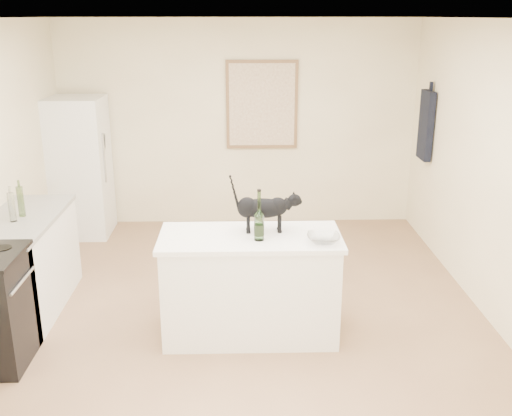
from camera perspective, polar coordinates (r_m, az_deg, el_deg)
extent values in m
plane|color=#977250|center=(5.46, -1.65, -10.77)|extent=(5.50, 5.50, 0.00)
plane|color=white|center=(4.78, -1.94, 17.68)|extent=(5.50, 5.50, 0.00)
plane|color=#FFF3C5|center=(7.65, -1.72, 8.01)|extent=(4.50, 0.00, 4.50)
plane|color=#FFF3C5|center=(2.43, -1.98, -15.12)|extent=(4.50, 0.00, 4.50)
plane|color=#FFF3C5|center=(5.44, 22.68, 2.47)|extent=(0.00, 5.50, 5.50)
cube|color=white|center=(5.08, -0.55, -7.60)|extent=(1.44, 0.67, 0.86)
cube|color=white|center=(4.90, -0.57, -2.85)|extent=(1.50, 0.70, 0.04)
cube|color=white|center=(5.88, -21.13, -5.21)|extent=(0.60, 1.40, 0.86)
cube|color=gray|center=(5.73, -21.64, -1.06)|extent=(0.62, 1.44, 0.04)
cube|color=white|center=(7.61, -16.56, 3.75)|extent=(0.68, 0.68, 1.70)
cube|color=brown|center=(7.58, 0.57, 9.84)|extent=(0.90, 0.03, 1.10)
cube|color=beige|center=(7.57, 0.57, 9.82)|extent=(0.82, 0.00, 1.02)
cube|color=black|center=(7.27, 15.95, 7.61)|extent=(0.08, 0.34, 0.80)
cylinder|color=#306327|center=(4.74, 0.29, -0.97)|extent=(0.10, 0.10, 0.37)
imported|color=silver|center=(4.77, 6.46, -2.92)|extent=(0.27, 0.27, 0.06)
cube|color=beige|center=(7.47, -14.19, 6.26)|extent=(0.03, 0.14, 0.18)
cylinder|color=#A2B0A2|center=(5.60, -22.32, 0.07)|extent=(0.06, 0.06, 0.26)
cylinder|color=#2C511B|center=(5.72, -21.58, 0.58)|extent=(0.06, 0.06, 0.28)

